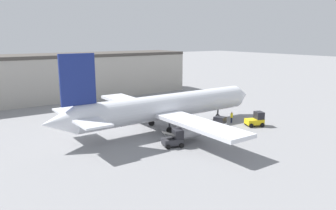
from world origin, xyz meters
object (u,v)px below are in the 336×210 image
object	(u,v)px
belt_loader_truck	(174,139)
ground_crew_worker	(232,117)
pushback_tug	(256,120)
airplane	(163,107)
baggage_tug	(218,124)

from	to	relation	value
belt_loader_truck	ground_crew_worker	bearing A→B (deg)	31.37
belt_loader_truck	pushback_tug	world-z (taller)	pushback_tug
airplane	ground_crew_worker	xyz separation A→B (m)	(11.31, -3.34, -2.40)
airplane	pushback_tug	size ratio (longest dim) A/B	11.63
baggage_tug	belt_loader_truck	size ratio (longest dim) A/B	1.19
ground_crew_worker	baggage_tug	distance (m)	5.04
baggage_tug	pushback_tug	bearing A→B (deg)	-35.43
ground_crew_worker	pushback_tug	distance (m)	3.98
airplane	belt_loader_truck	xyz separation A→B (m)	(-3.31, -7.53, -2.35)
airplane	ground_crew_worker	distance (m)	12.03
pushback_tug	ground_crew_worker	bearing A→B (deg)	137.02
ground_crew_worker	belt_loader_truck	bearing A→B (deg)	-75.08
baggage_tug	pushback_tug	distance (m)	6.64
ground_crew_worker	belt_loader_truck	world-z (taller)	belt_loader_truck
ground_crew_worker	baggage_tug	bearing A→B (deg)	-69.96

